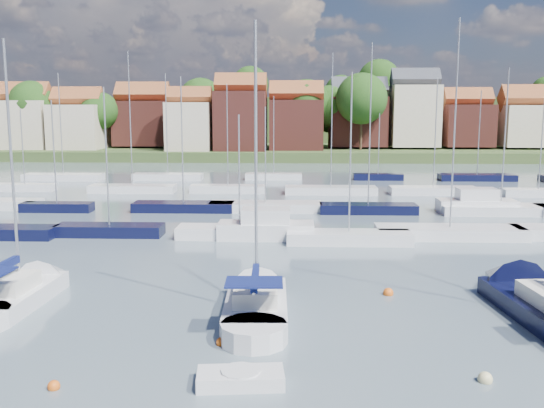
{
  "coord_description": "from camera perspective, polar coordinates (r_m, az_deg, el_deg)",
  "views": [
    {
      "loc": [
        -3.18,
        -23.53,
        9.45
      ],
      "look_at": [
        -4.64,
        14.0,
        3.52
      ],
      "focal_mm": 40.0,
      "sensor_mm": 36.0,
      "label": 1
    }
  ],
  "objects": [
    {
      "name": "marina_field",
      "position": [
        59.59,
        7.09,
        0.2
      ],
      "size": [
        79.62,
        41.41,
        15.93
      ],
      "color": "silver",
      "rests_on": "ground"
    },
    {
      "name": "buoy_g",
      "position": [
        25.21,
        -4.79,
        -13.07
      ],
      "size": [
        0.44,
        0.44,
        0.44
      ],
      "primitive_type": "sphere",
      "color": "#D85914",
      "rests_on": "ground"
    },
    {
      "name": "buoy_d",
      "position": [
        23.29,
        19.41,
        -15.5
      ],
      "size": [
        0.52,
        0.52,
        0.52
      ],
      "primitive_type": "sphere",
      "color": "beige",
      "rests_on": "ground"
    },
    {
      "name": "ground",
      "position": [
        64.31,
        5.03,
        0.49
      ],
      "size": [
        260.0,
        260.0,
        0.0
      ],
      "primitive_type": "plane",
      "color": "#4B5966",
      "rests_on": "ground"
    },
    {
      "name": "buoy_b",
      "position": [
        22.8,
        -19.84,
        -16.07
      ],
      "size": [
        0.43,
        0.43,
        0.43
      ],
      "primitive_type": "sphere",
      "color": "#D85914",
      "rests_on": "ground"
    },
    {
      "name": "tender",
      "position": [
        21.74,
        -2.98,
        -16.07
      ],
      "size": [
        3.12,
        1.68,
        0.65
      ],
      "rotation": [
        0.0,
        0.0,
        0.1
      ],
      "color": "silver",
      "rests_on": "ground"
    },
    {
      "name": "buoy_c",
      "position": [
        25.42,
        -3.78,
        -12.86
      ],
      "size": [
        0.5,
        0.5,
        0.5
      ],
      "primitive_type": "sphere",
      "color": "#D85914",
      "rests_on": "ground"
    },
    {
      "name": "sailboat_left",
      "position": [
        33.21,
        -22.12,
        -7.59
      ],
      "size": [
        3.04,
        10.15,
        13.75
      ],
      "rotation": [
        0.0,
        0.0,
        1.53
      ],
      "color": "silver",
      "rests_on": "ground"
    },
    {
      "name": "sailboat_centre",
      "position": [
        29.43,
        -1.43,
        -9.02
      ],
      "size": [
        3.16,
        10.66,
        14.41
      ],
      "rotation": [
        0.0,
        0.0,
        1.61
      ],
      "color": "silver",
      "rests_on": "ground"
    },
    {
      "name": "buoy_e",
      "position": [
        31.95,
        10.88,
        -8.4
      ],
      "size": [
        0.53,
        0.53,
        0.53
      ],
      "primitive_type": "sphere",
      "color": "#D85914",
      "rests_on": "ground"
    },
    {
      "name": "sailboat_navy",
      "position": [
        32.1,
        23.26,
        -8.25
      ],
      "size": [
        4.78,
        13.37,
        18.05
      ],
      "rotation": [
        0.0,
        0.0,
        1.67
      ],
      "color": "black",
      "rests_on": "ground"
    },
    {
      "name": "far_shore_town",
      "position": [
        156.37,
        4.23,
        7.17
      ],
      "size": [
        212.46,
        90.0,
        22.27
      ],
      "color": "#405128",
      "rests_on": "ground"
    }
  ]
}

